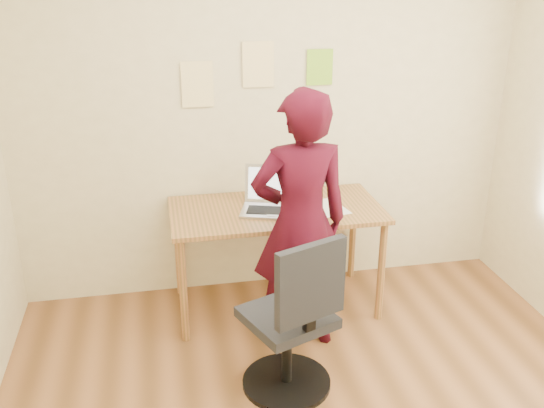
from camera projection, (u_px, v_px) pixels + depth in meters
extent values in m
cube|color=beige|center=(268.00, 104.00, 4.14)|extent=(3.50, 0.04, 2.70)
cube|color=#A26938|center=(276.00, 210.00, 4.02)|extent=(1.40, 0.70, 0.03)
cylinder|color=#A26938|center=(183.00, 291.00, 3.77)|extent=(0.05, 0.05, 0.71)
cylinder|color=#A26938|center=(381.00, 272.00, 4.00)|extent=(0.05, 0.05, 0.71)
cylinder|color=#A26938|center=(178.00, 249.00, 4.31)|extent=(0.05, 0.05, 0.71)
cylinder|color=#A26938|center=(353.00, 234.00, 4.55)|extent=(0.05, 0.05, 0.71)
cube|color=#AAAAB2|center=(270.00, 211.00, 3.94)|extent=(0.43, 0.36, 0.02)
cube|color=black|center=(270.00, 210.00, 3.94)|extent=(0.33, 0.23, 0.00)
cube|color=#AAAAB2|center=(272.00, 184.00, 4.04)|extent=(0.37, 0.18, 0.25)
cube|color=white|center=(272.00, 184.00, 4.04)|extent=(0.33, 0.15, 0.20)
cube|color=white|center=(327.00, 208.00, 4.02)|extent=(0.27, 0.34, 0.00)
cube|color=black|center=(311.00, 218.00, 3.85)|extent=(0.08, 0.13, 0.01)
cube|color=#3F4C59|center=(311.00, 217.00, 3.85)|extent=(0.07, 0.11, 0.00)
cube|color=#FDE297|center=(197.00, 84.00, 3.97)|extent=(0.21, 0.00, 0.30)
cube|color=#FDE297|center=(258.00, 65.00, 3.99)|extent=(0.21, 0.00, 0.30)
cube|color=#88C82D|center=(320.00, 67.00, 4.08)|extent=(0.18, 0.00, 0.24)
cube|color=black|center=(287.00, 317.00, 3.32)|extent=(0.56, 0.56, 0.06)
cube|color=black|center=(311.00, 283.00, 3.05)|extent=(0.40, 0.20, 0.43)
cube|color=black|center=(309.00, 320.00, 3.13)|extent=(0.07, 0.06, 0.12)
cylinder|color=black|center=(287.00, 353.00, 3.41)|extent=(0.06, 0.06, 0.43)
cylinder|color=black|center=(286.00, 382.00, 3.48)|extent=(0.51, 0.51, 0.03)
imported|color=#370714|center=(300.00, 223.00, 3.59)|extent=(0.61, 0.41, 1.63)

